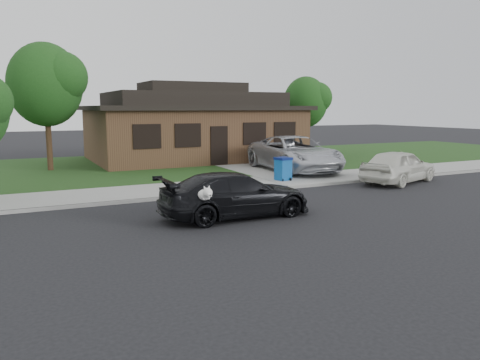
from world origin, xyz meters
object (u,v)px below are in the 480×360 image
minivan (294,153)px  white_compact (399,166)px  recycling_bin (283,169)px  sedan (235,195)px

minivan → white_compact: minivan is taller
white_compact → recycling_bin: 5.08m
sedan → minivan: minivan is taller
sedan → white_compact: size_ratio=1.09×
minivan → recycling_bin: bearing=-126.7°
white_compact → sedan: bearing=88.1°
recycling_bin → white_compact: bearing=-33.5°
sedan → minivan: bearing=-43.4°
recycling_bin → minivan: bearing=40.2°
sedan → recycling_bin: sedan is taller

